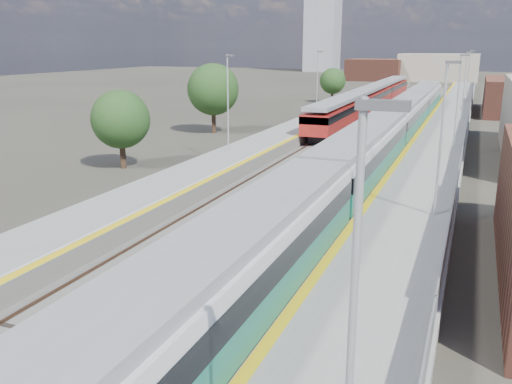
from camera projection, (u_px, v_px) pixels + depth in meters
The scene contains 11 objects.
ground at pixel (387, 139), 54.67m from camera, with size 320.00×320.00×0.00m, color #47443A.
ballast_bed at pixel (369, 134), 57.71m from camera, with size 10.50×155.00×0.06m, color #565451.
tracks at pixel (377, 131), 58.97m from camera, with size 8.96×160.00×0.17m.
platform_right at pixel (444, 133), 54.86m from camera, with size 4.70×155.00×8.52m.
platform_left at pixel (308, 126), 60.02m from camera, with size 4.30×155.00×8.52m.
buildings at pixel (372, 39), 137.71m from camera, with size 72.00×185.50×40.00m.
green_train at pixel (388, 131), 44.46m from camera, with size 3.00×83.50×3.30m.
red_train at pixel (371, 98), 74.90m from camera, with size 2.83×57.43×3.57m.
tree_a at pixel (121, 119), 40.79m from camera, with size 4.42×4.42×5.99m.
tree_b at pixel (213, 89), 57.22m from camera, with size 5.45×5.45×7.39m.
tree_c at pixel (333, 81), 87.94m from camera, with size 4.16×4.16×5.64m.
Camera 1 is at (7.96, -5.17, 9.17)m, focal length 38.00 mm.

